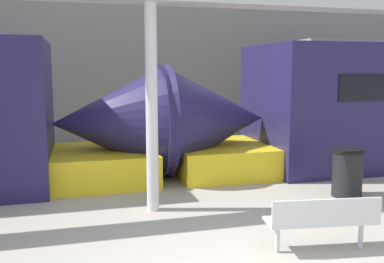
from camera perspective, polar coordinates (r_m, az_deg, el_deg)
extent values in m
cube|color=gray|center=(14.23, -7.24, 8.17)|extent=(56.00, 0.20, 5.00)
cone|color=#231E4C|center=(10.26, 2.66, 1.66)|extent=(2.61, 2.63, 2.63)
cube|color=yellow|center=(10.49, 3.92, -3.56)|extent=(2.35, 2.46, 0.70)
cone|color=#231E4C|center=(9.80, -10.70, 1.23)|extent=(2.61, 2.63, 2.63)
cube|color=yellow|center=(9.95, -11.98, -4.36)|extent=(2.35, 2.46, 0.70)
cube|color=silver|center=(6.25, 16.73, -11.27)|extent=(1.56, 0.64, 0.04)
cube|color=silver|center=(6.02, 17.59, -10.15)|extent=(1.51, 0.24, 0.34)
cylinder|color=silver|center=(6.12, 11.29, -13.76)|extent=(0.07, 0.07, 0.41)
cylinder|color=silver|center=(6.59, 21.58, -12.55)|extent=(0.07, 0.07, 0.41)
cylinder|color=black|center=(9.00, 20.00, -5.42)|extent=(0.58, 0.58, 0.87)
cylinder|color=black|center=(8.91, 20.14, -2.49)|extent=(0.61, 0.61, 0.06)
cylinder|color=silver|center=(7.44, -5.39, 2.91)|extent=(0.21, 0.21, 3.60)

